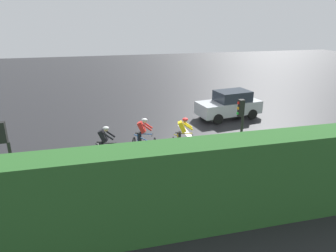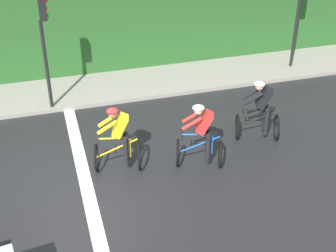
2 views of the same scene
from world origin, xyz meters
TOP-DOWN VIEW (x-y plane):
  - ground_plane at (0.00, 0.00)m, footprint 80.00×80.00m
  - sidewalk_kerb at (-4.64, 2.00)m, footprint 2.80×20.67m
  - stone_wall_low at (-5.54, 2.00)m, footprint 0.44×20.67m
  - hedge_wall at (-5.84, 2.00)m, footprint 1.10×20.67m
  - road_marking_stop_line at (0.00, 0.14)m, footprint 7.00×0.30m
  - cyclist_lead at (-0.39, 4.77)m, footprint 0.98×1.24m
  - cyclist_second at (0.32, 2.92)m, footprint 0.98×1.24m
  - cyclist_mid at (-0.07, 1.01)m, footprint 0.90×1.20m
  - car_silver at (4.14, -3.35)m, footprint 2.34×4.31m
  - traffic_light_near_crossing at (-3.40, -0.26)m, footprint 0.20×0.31m
  - traffic_light_far_junction at (-4.05, 7.73)m, footprint 0.21×0.31m

SIDE VIEW (x-z plane):
  - ground_plane at x=0.00m, z-range 0.00..0.00m
  - road_marking_stop_line at x=0.00m, z-range 0.00..0.01m
  - sidewalk_kerb at x=-4.64m, z-range 0.00..0.12m
  - stone_wall_low at x=-5.54m, z-range 0.00..0.52m
  - cyclist_lead at x=-0.39m, z-range -0.03..1.63m
  - cyclist_second at x=0.32m, z-range -0.03..1.63m
  - cyclist_mid at x=-0.07m, z-range -0.03..1.63m
  - car_silver at x=4.14m, z-range -0.01..1.75m
  - hedge_wall at x=-5.84m, z-range 0.00..2.86m
  - traffic_light_near_crossing at x=-3.40m, z-range 0.55..3.89m
  - traffic_light_far_junction at x=-4.05m, z-range 0.55..3.89m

